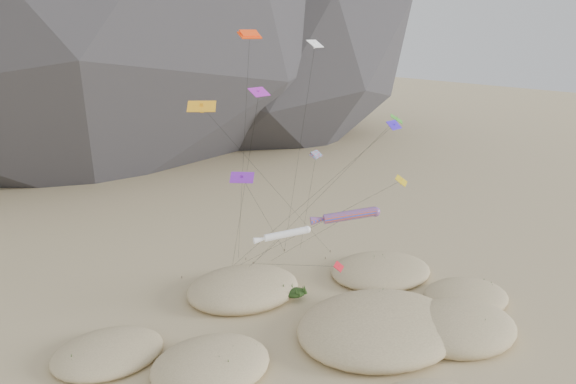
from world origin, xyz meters
name	(u,v)px	position (x,y,z in m)	size (l,w,h in m)	color
ground	(368,353)	(0.00, 0.00, 0.00)	(500.00, 500.00, 0.00)	#CCB789
dunes	(335,338)	(-1.59, 3.06, 0.70)	(47.89, 38.83, 3.70)	#CCB789
dune_grass	(328,331)	(-1.53, 4.29, 0.82)	(45.14, 28.00, 1.51)	black
kite_stakes	(261,262)	(2.94, 24.17, 0.15)	(20.73, 5.92, 0.30)	#3F2D1E
rainbow_tube_kite	(347,216)	(3.27, 7.46, 11.17)	(7.04, 18.57, 12.01)	#E85018
white_tube_kite	(284,235)	(-1.27, 12.51, 8.50)	(6.44, 10.73, 9.15)	white
orange_parafoil	(249,38)	(-2.19, 17.41, 28.85)	(5.06, 11.04, 29.73)	#FF3E0D
multi_parafoil	(316,156)	(3.46, 13.22, 16.38)	(8.29, 13.66, 17.04)	red
delta_kites	(315,139)	(1.85, 11.19, 18.84)	(26.11, 20.98, 28.66)	green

